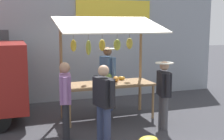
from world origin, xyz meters
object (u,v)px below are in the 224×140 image
Objects in this scene: market_stall at (108,56)px; shopper_with_ponytail at (164,90)px; vendor_with_sunhat at (108,73)px; shopper_with_shopping_bag at (65,96)px; shopper_in_striped_shirt at (104,100)px.

shopper_with_ponytail is at bearing 128.05° from market_stall.
shopper_with_ponytail is (-0.67, 1.87, -0.14)m from vendor_with_sunhat.
market_stall reaches higher than shopper_with_ponytail.
vendor_with_sunhat is 1.99m from shopper_with_ponytail.
vendor_with_sunhat is (-0.24, -0.71, -0.53)m from market_stall.
shopper_with_shopping_bag is 1.01× the size of shopper_in_striped_shirt.
vendor_with_sunhat reaches higher than shopper_with_ponytail.
vendor_with_sunhat is 1.12× the size of shopper_with_ponytail.
shopper_with_shopping_bag is (1.51, 1.82, -0.11)m from vendor_with_sunhat.
vendor_with_sunhat is at bearing -108.63° from market_stall.
shopper_with_shopping_bag reaches higher than shopper_with_ponytail.
market_stall is 1.60× the size of shopper_in_striped_shirt.
market_stall is 1.58× the size of shopper_with_shopping_bag.
market_stall is at bearing -34.80° from shopper_in_striped_shirt.
shopper_in_striped_shirt is 1.63m from shopper_with_ponytail.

